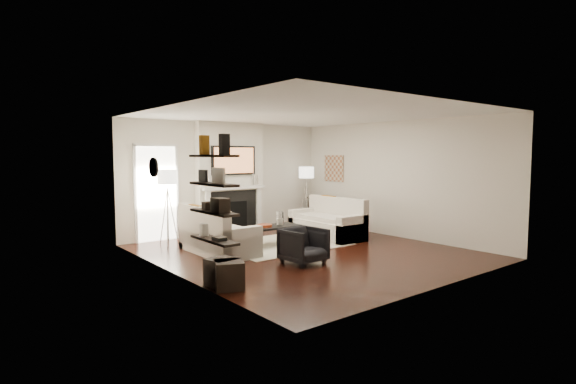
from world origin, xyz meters
TOP-DOWN VIEW (x-y plane):
  - room_envelope at (0.00, 0.00)m, footprint 6.00×6.00m
  - chimney_breast at (0.00, 2.88)m, footprint 1.80×0.25m
  - fireplace_surround at (0.00, 2.74)m, footprint 1.30×0.02m
  - firebox at (0.00, 2.73)m, footprint 0.75×0.02m
  - mantel_pilaster_l at (-0.72, 2.71)m, footprint 0.12×0.08m
  - mantel_pilaster_r at (0.72, 2.71)m, footprint 0.12×0.08m
  - mantel_shelf at (0.00, 2.69)m, footprint 1.70×0.18m
  - tv_body at (0.00, 2.71)m, footprint 1.20×0.06m
  - tv_screen at (0.00, 2.68)m, footprint 1.10×0.00m
  - candlestick_l_tall at (-0.55, 2.70)m, footprint 0.04×0.04m
  - candlestick_l_short at (-0.68, 2.70)m, footprint 0.04×0.04m
  - candlestick_r_tall at (0.55, 2.70)m, footprint 0.04×0.04m
  - candlestick_r_short at (0.68, 2.70)m, footprint 0.04×0.04m
  - hallway_panel at (-1.85, 2.98)m, footprint 0.90×0.02m
  - door_trim_l at (-2.33, 2.96)m, footprint 0.06×0.06m
  - door_trim_r at (-1.37, 2.96)m, footprint 0.06×0.06m
  - door_trim_top at (-1.85, 2.96)m, footprint 1.02×0.06m
  - rug at (0.01, 0.90)m, footprint 2.60×2.00m
  - loveseat_left_base at (-1.40, 1.01)m, footprint 0.85×1.80m
  - loveseat_left_back at (-1.74, 1.01)m, footprint 0.18×1.80m
  - loveseat_left_arm_n at (-1.40, 0.20)m, footprint 0.85×0.18m
  - loveseat_left_arm_s at (-1.40, 1.82)m, footprint 0.85×0.18m
  - loveseat_left_cushion at (-1.35, 1.01)m, footprint 0.63×1.44m
  - pillow_left_orange at (-1.74, 1.31)m, footprint 0.10×0.42m
  - pillow_left_charcoal at (-1.74, 0.71)m, footprint 0.10×0.40m
  - loveseat_right_base at (1.35, 0.86)m, footprint 0.85×1.80m
  - loveseat_right_back at (1.68, 0.86)m, footprint 0.18×1.80m
  - loveseat_right_arm_n at (1.35, 0.05)m, footprint 0.85×0.18m
  - loveseat_right_arm_s at (1.35, 1.67)m, footprint 0.85×0.18m
  - loveseat_right_cushion at (1.30, 0.86)m, footprint 0.63×1.44m
  - pillow_right_orange at (1.68, 1.16)m, footprint 0.10×0.42m
  - pillow_right_charcoal at (1.68, 0.56)m, footprint 0.10×0.40m
  - coffee_table at (-0.12, 0.92)m, footprint 1.10×0.55m
  - coffee_leg_nw at (-0.62, 0.70)m, footprint 0.02×0.02m
  - coffee_leg_ne at (0.38, 0.70)m, footprint 0.02×0.02m
  - coffee_leg_sw at (-0.62, 1.14)m, footprint 0.02×0.02m
  - coffee_leg_se at (0.38, 1.14)m, footprint 0.02×0.02m
  - hurricane_glass at (0.03, 0.92)m, footprint 0.17×0.17m
  - hurricane_candle at (0.03, 0.92)m, footprint 0.09×0.09m
  - copper_bowl at (-0.37, 0.92)m, footprint 0.31×0.31m
  - armchair at (-0.66, -0.67)m, footprint 0.71×0.67m
  - lamp_left_post at (-1.85, 2.38)m, footprint 0.02×0.02m
  - lamp_left_shade at (-1.85, 2.38)m, footprint 0.40×0.40m
  - lamp_left_leg_a at (-1.74, 2.38)m, footprint 0.25×0.02m
  - lamp_left_leg_b at (-1.91, 2.47)m, footprint 0.14×0.22m
  - lamp_left_leg_c at (-1.91, 2.28)m, footprint 0.14×0.22m
  - lamp_right_post at (2.05, 2.39)m, footprint 0.02×0.02m
  - lamp_right_shade at (2.05, 2.39)m, footprint 0.40×0.40m
  - lamp_right_leg_a at (2.16, 2.39)m, footprint 0.25×0.02m
  - lamp_right_leg_b at (2.00, 2.49)m, footprint 0.14×0.22m
  - lamp_right_leg_c at (1.99, 2.30)m, footprint 0.14×0.22m
  - console_top at (2.57, 2.18)m, footprint 0.35×1.20m
  - console_leg_n at (2.57, 1.63)m, footprint 0.30×0.04m
  - console_leg_s at (2.57, 2.73)m, footprint 0.30×0.04m
  - wall_art at (2.73, 2.05)m, footprint 0.03×0.70m
  - shelf_bottom at (-2.62, -1.00)m, footprint 0.25×1.00m
  - shelf_lower at (-2.62, -1.00)m, footprint 0.25×1.00m
  - shelf_upper at (-2.62, -1.00)m, footprint 0.25×1.00m
  - shelf_top at (-2.62, -1.00)m, footprint 0.25×1.00m
  - decor_magfile_a at (-2.62, -1.32)m, footprint 0.12×0.10m
  - decor_magfile_b at (-2.62, -0.75)m, footprint 0.12×0.10m
  - decor_frame_a at (-2.62, -1.14)m, footprint 0.04×0.30m
  - decor_frame_b at (-2.62, -0.69)m, footprint 0.04×0.22m
  - decor_wine_rack at (-2.62, -1.18)m, footprint 0.18×0.25m
  - decor_box_small at (-2.62, -0.83)m, footprint 0.15×0.12m
  - decor_books at (-2.62, -1.15)m, footprint 0.14×0.20m
  - decor_box_tall at (-2.62, -0.69)m, footprint 0.10×0.10m
  - clock_rim at (-2.73, 0.90)m, footprint 0.04×0.34m
  - clock_face at (-2.71, 0.90)m, footprint 0.01×0.29m
  - ottoman_near at (-2.47, -0.95)m, footprint 0.45×0.45m
  - ottoman_far at (-2.47, -1.15)m, footprint 0.53×0.53m

SIDE VIEW (x-z plane):
  - rug at x=0.01m, z-range 0.00..0.01m
  - coffee_leg_nw at x=-0.62m, z-range 0.00..0.38m
  - coffee_leg_ne at x=0.38m, z-range 0.00..0.38m
  - coffee_leg_sw at x=-0.62m, z-range 0.00..0.38m
  - coffee_leg_se at x=0.38m, z-range 0.00..0.38m
  - ottoman_near at x=-2.47m, z-range 0.00..0.40m
  - ottoman_far at x=-2.47m, z-range 0.00..0.40m
  - loveseat_left_base at x=-1.40m, z-range 0.00..0.42m
  - loveseat_right_base at x=1.35m, z-range 0.00..0.42m
  - loveseat_left_arm_n at x=-1.40m, z-range 0.00..0.60m
  - loveseat_left_arm_s at x=-1.40m, z-range 0.00..0.60m
  - loveseat_right_arm_n at x=1.35m, z-range 0.00..0.60m
  - loveseat_right_arm_s at x=1.35m, z-range 0.00..0.60m
  - armchair at x=-0.66m, z-range 0.00..0.69m
  - console_leg_n at x=2.57m, z-range 0.00..0.71m
  - console_leg_s at x=2.57m, z-range 0.00..0.71m
  - coffee_table at x=-0.12m, z-range 0.38..0.42m
  - copper_bowl at x=-0.37m, z-range 0.42..0.47m
  - firebox at x=0.00m, z-range 0.12..0.78m
  - loveseat_left_cushion at x=-1.35m, z-range 0.42..0.52m
  - loveseat_right_cushion at x=1.30m, z-range 0.42..0.52m
  - hurricane_candle at x=0.03m, z-range 0.43..0.56m
  - fireplace_surround at x=0.00m, z-range 0.00..1.04m
  - loveseat_left_back at x=-1.74m, z-range 0.13..0.93m
  - loveseat_right_back at x=1.68m, z-range 0.13..0.93m
  - mantel_pilaster_l at x=-0.72m, z-range 0.00..1.10m
  - mantel_pilaster_r at x=0.72m, z-range 0.00..1.10m
  - hurricane_glass at x=0.03m, z-range 0.41..0.71m
  - lamp_left_leg_a at x=-1.74m, z-range -0.02..1.22m
  - lamp_left_leg_b at x=-1.91m, z-range -0.02..1.22m
  - lamp_left_leg_c at x=-1.91m, z-range -0.02..1.22m
  - lamp_right_leg_a at x=2.16m, z-range -0.02..1.22m
  - lamp_right_leg_b at x=2.00m, z-range -0.02..1.22m
  - lamp_right_leg_c at x=1.99m, z-range -0.02..1.22m
  - lamp_left_post at x=-1.85m, z-range 0.00..1.20m
  - lamp_right_post at x=2.05m, z-range 0.00..1.20m
  - shelf_bottom at x=-2.62m, z-range 0.68..0.72m
  - pillow_left_charcoal at x=-1.74m, z-range 0.52..0.92m
  - pillow_right_charcoal at x=1.68m, z-range 0.52..0.92m
  - pillow_left_orange at x=-1.74m, z-range 0.52..0.94m
  - pillow_right_orange at x=1.68m, z-range 0.52..0.94m
  - console_top at x=2.57m, z-range 0.71..0.75m
  - decor_books at x=-2.62m, z-range 0.72..0.77m
  - decor_box_tall at x=-2.62m, z-range 0.72..0.90m
  - door_trim_l at x=-2.33m, z-range -0.03..2.13m
  - door_trim_r at x=-1.37m, z-range -0.03..2.13m
  - hallway_panel at x=-1.85m, z-range 0.00..2.10m
  - shelf_lower at x=-2.62m, z-range 1.08..1.12m
  - mantel_shelf at x=0.00m, z-range 1.09..1.16m
  - decor_box_small at x=-2.62m, z-range 1.12..1.24m
  - decor_wine_rack at x=-2.62m, z-range 1.12..1.32m
  - candlestick_l_short at x=-0.68m, z-range 1.15..1.40m
  - candlestick_r_short at x=0.68m, z-range 1.15..1.40m
  - candlestick_l_tall at x=-0.55m, z-range 1.16..1.45m
  - candlestick_r_tall at x=0.55m, z-range 1.16..1.45m
  - room_envelope at x=0.00m, z-range -1.65..4.35m
  - chimney_breast at x=0.00m, z-range 0.00..2.70m
  - lamp_left_shade at x=-1.85m, z-range 1.30..1.60m
  - lamp_right_shade at x=2.05m, z-range 1.30..1.60m
  - shelf_upper at x=-2.62m, z-range 1.48..1.52m
  - wall_art at x=2.73m, z-range 1.20..1.90m
  - decor_frame_b at x=-2.62m, z-range 1.52..1.70m
  - decor_frame_a at x=-2.62m, z-range 1.52..1.74m
  - clock_rim at x=-2.73m, z-range 1.53..1.87m
  - clock_face at x=-2.71m, z-range 1.55..1.84m
  - tv_screen at x=0.00m, z-range 1.47..2.09m
  - tv_body at x=0.00m, z-range 1.43..2.13m
  - shelf_top at x=-2.62m, z-range 1.88..1.92m
  - decor_magfile_a at x=-2.62m, z-range 1.92..2.20m
  - decor_magfile_b at x=-2.62m, z-range 1.92..2.20m
  - door_trim_top at x=-1.85m, z-range 2.10..2.16m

